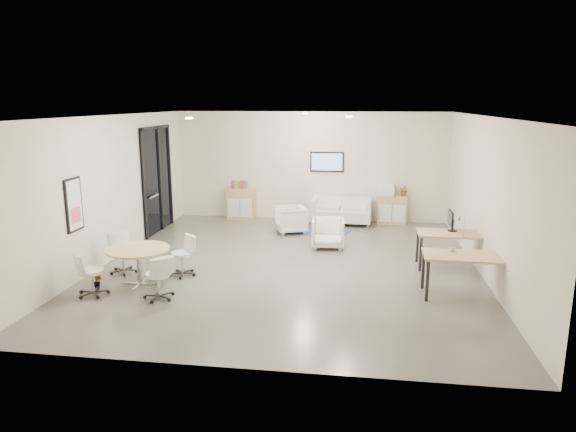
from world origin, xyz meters
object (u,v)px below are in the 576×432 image
at_px(armchair_left, 291,218).
at_px(round_table, 138,253).
at_px(loveseat, 341,212).
at_px(desk_rear, 453,236).
at_px(sideboard_left, 241,204).
at_px(armchair_right, 328,232).
at_px(sideboard_right, 392,209).
at_px(desk_front, 466,259).

relative_size(armchair_left, round_table, 0.65).
relative_size(loveseat, desk_rear, 1.20).
height_order(sideboard_left, desk_rear, sideboard_left).
distance_m(armchair_left, round_table, 5.05).
relative_size(loveseat, armchair_right, 2.26).
relative_size(sideboard_left, loveseat, 0.52).
bearing_deg(loveseat, sideboard_right, 11.76).
distance_m(desk_front, round_table, 6.13).
distance_m(sideboard_left, round_table, 5.93).
height_order(sideboard_right, desk_front, sideboard_right).
distance_m(sideboard_left, loveseat, 3.02).
xyz_separation_m(loveseat, desk_front, (2.46, -5.45, 0.36)).
bearing_deg(sideboard_right, loveseat, -171.82).
distance_m(armchair_left, desk_front, 5.65).
distance_m(sideboard_right, loveseat, 1.48).
relative_size(desk_rear, desk_front, 0.97).
distance_m(armchair_right, desk_front, 3.93).
relative_size(loveseat, desk_front, 1.17).
distance_m(sideboard_left, armchair_right, 3.94).
distance_m(sideboard_right, desk_rear, 4.13).
relative_size(desk_rear, round_table, 1.24).
relative_size(desk_front, round_table, 1.27).
distance_m(sideboard_left, armchair_left, 2.24).
bearing_deg(desk_rear, round_table, -162.85).
relative_size(sideboard_left, desk_front, 0.61).
xyz_separation_m(armchair_left, armchair_right, (1.09, -1.34, 0.00)).
bearing_deg(loveseat, desk_front, -62.14).
distance_m(armchair_right, round_table, 4.65).
xyz_separation_m(sideboard_right, armchair_left, (-2.76, -1.45, -0.02)).
height_order(armchair_right, desk_rear, armchair_right).
bearing_deg(sideboard_right, armchair_right, -121.04).
bearing_deg(desk_rear, loveseat, 123.58).
distance_m(sideboard_left, desk_front, 7.87).
xyz_separation_m(sideboard_left, round_table, (-0.66, -5.89, 0.19)).
distance_m(desk_rear, round_table, 6.47).
relative_size(armchair_left, desk_rear, 0.53).
relative_size(sideboard_right, loveseat, 0.47).
xyz_separation_m(loveseat, armchair_right, (-0.22, -2.58, 0.04)).
height_order(sideboard_right, armchair_left, sideboard_right).
bearing_deg(sideboard_left, desk_rear, -35.71).
distance_m(sideboard_right, round_table, 7.82).
height_order(sideboard_right, armchair_right, sideboard_right).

